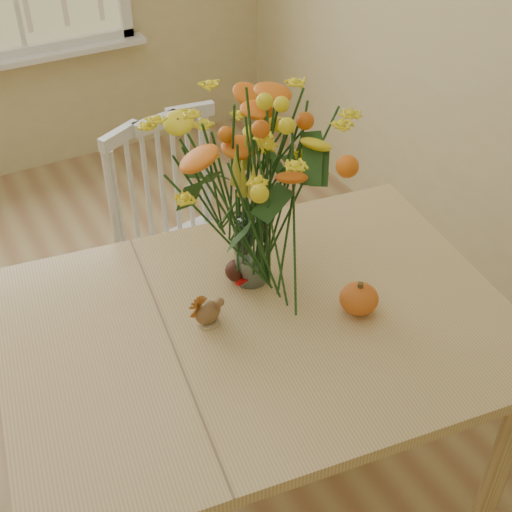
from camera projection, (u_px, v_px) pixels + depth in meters
floor at (68, 486)px, 2.41m from camera, size 4.00×4.50×0.01m
dining_table at (259, 343)px, 2.01m from camera, size 1.57×1.21×0.77m
windsor_chair at (181, 237)px, 2.63m from camera, size 0.54×0.52×1.00m
flower_vase at (250, 187)px, 1.90m from camera, size 0.46×0.46×0.55m
pumpkin at (359, 300)px, 1.96m from camera, size 0.11×0.11×0.09m
turkey_figurine at (207, 313)px, 1.92m from camera, size 0.09×0.08×0.10m
dark_gourd at (237, 271)px, 2.08m from camera, size 0.13×0.10×0.07m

